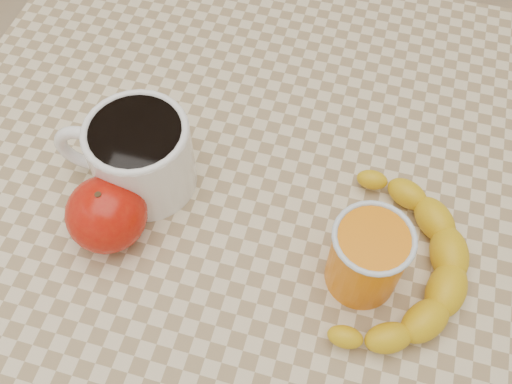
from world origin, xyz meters
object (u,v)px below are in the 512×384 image
(table, at_px, (256,237))
(banana, at_px, (396,264))
(orange_juice_glass, at_px, (367,257))
(apple, at_px, (107,214))
(coffee_mug, at_px, (138,153))

(table, height_order, banana, banana)
(table, distance_m, banana, 0.19)
(orange_juice_glass, distance_m, apple, 0.26)
(apple, height_order, banana, apple)
(coffee_mug, height_order, apple, coffee_mug)
(banana, bearing_deg, coffee_mug, -179.01)
(table, height_order, apple, apple)
(orange_juice_glass, xyz_separation_m, banana, (0.03, 0.01, -0.03))
(orange_juice_glass, bearing_deg, apple, -175.80)
(coffee_mug, bearing_deg, orange_juice_glass, -11.67)
(banana, bearing_deg, orange_juice_glass, -146.35)
(banana, bearing_deg, table, 173.19)
(apple, bearing_deg, table, 29.60)
(table, relative_size, orange_juice_glass, 8.89)
(table, bearing_deg, orange_juice_glass, -24.66)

